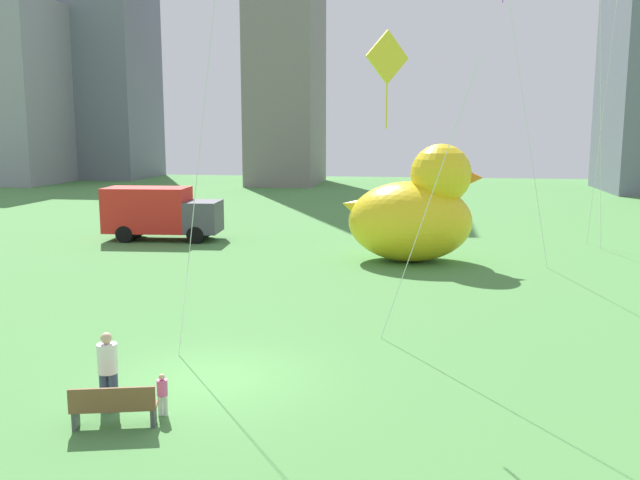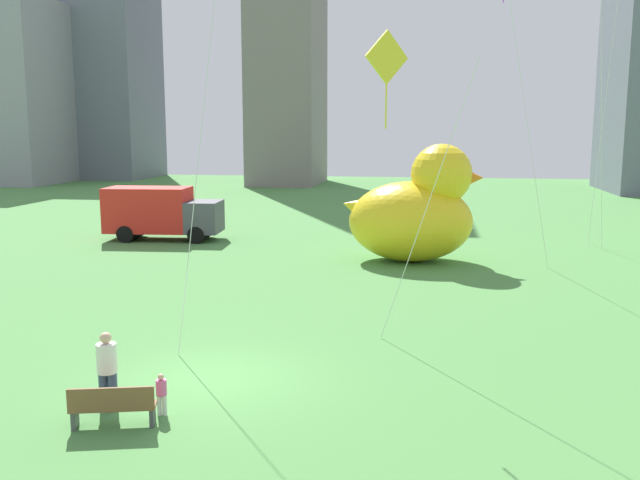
{
  "view_description": "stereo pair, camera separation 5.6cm",
  "coord_description": "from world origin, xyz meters",
  "px_view_note": "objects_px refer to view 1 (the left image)",
  "views": [
    {
      "loc": [
        4.96,
        -15.35,
        6.03
      ],
      "look_at": [
        1.62,
        6.42,
        2.42
      ],
      "focal_mm": 38.54,
      "sensor_mm": 36.0,
      "label": 1
    },
    {
      "loc": [
        5.02,
        -15.35,
        6.03
      ],
      "look_at": [
        1.62,
        6.42,
        2.42
      ],
      "focal_mm": 38.54,
      "sensor_mm": 36.0,
      "label": 2
    }
  ],
  "objects_px": {
    "box_truck": "(160,213)",
    "kite_yellow": "(390,69)",
    "giant_inflatable_duck": "(415,212)",
    "person_child": "(162,393)",
    "park_bench": "(113,406)",
    "person_adult": "(108,368)"
  },
  "relations": [
    {
      "from": "box_truck",
      "to": "kite_yellow",
      "type": "distance_m",
      "value": 23.14
    },
    {
      "from": "giant_inflatable_duck",
      "to": "kite_yellow",
      "type": "distance_m",
      "value": 14.96
    },
    {
      "from": "kite_yellow",
      "to": "box_truck",
      "type": "bearing_deg",
      "value": 126.29
    },
    {
      "from": "person_child",
      "to": "park_bench",
      "type": "bearing_deg",
      "value": -135.31
    },
    {
      "from": "giant_inflatable_duck",
      "to": "box_truck",
      "type": "bearing_deg",
      "value": 163.81
    },
    {
      "from": "park_bench",
      "to": "box_truck",
      "type": "relative_size",
      "value": 0.28
    },
    {
      "from": "park_bench",
      "to": "person_adult",
      "type": "bearing_deg",
      "value": 120.79
    },
    {
      "from": "person_adult",
      "to": "giant_inflatable_duck",
      "type": "bearing_deg",
      "value": 71.01
    },
    {
      "from": "person_child",
      "to": "giant_inflatable_duck",
      "type": "distance_m",
      "value": 18.79
    },
    {
      "from": "person_child",
      "to": "box_truck",
      "type": "relative_size",
      "value": 0.15
    },
    {
      "from": "park_bench",
      "to": "person_adult",
      "type": "relative_size",
      "value": 1.01
    },
    {
      "from": "person_child",
      "to": "person_adult",
      "type": "bearing_deg",
      "value": 176.74
    },
    {
      "from": "park_bench",
      "to": "person_adult",
      "type": "xyz_separation_m",
      "value": [
        -0.48,
        0.81,
        0.49
      ]
    },
    {
      "from": "giant_inflatable_duck",
      "to": "kite_yellow",
      "type": "relative_size",
      "value": 0.77
    },
    {
      "from": "park_bench",
      "to": "person_child",
      "type": "distance_m",
      "value": 1.05
    },
    {
      "from": "giant_inflatable_duck",
      "to": "kite_yellow",
      "type": "xyz_separation_m",
      "value": [
        -0.49,
        -14.04,
        5.16
      ]
    },
    {
      "from": "person_child",
      "to": "box_truck",
      "type": "bearing_deg",
      "value": 111.71
    },
    {
      "from": "box_truck",
      "to": "person_child",
      "type": "bearing_deg",
      "value": -68.29
    },
    {
      "from": "park_bench",
      "to": "giant_inflatable_duck",
      "type": "relative_size",
      "value": 0.27
    },
    {
      "from": "park_bench",
      "to": "giant_inflatable_duck",
      "type": "xyz_separation_m",
      "value": [
        5.7,
        18.78,
        1.79
      ]
    },
    {
      "from": "box_truck",
      "to": "kite_yellow",
      "type": "height_order",
      "value": "kite_yellow"
    },
    {
      "from": "park_bench",
      "to": "giant_inflatable_duck",
      "type": "distance_m",
      "value": 19.71
    }
  ]
}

